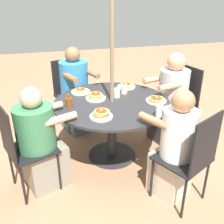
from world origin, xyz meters
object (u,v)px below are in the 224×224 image
patio_chair_south (70,89)px  pancake_plate_d (126,86)px  diner_south (76,94)px  pancake_plate_b (101,114)px  patio_table (112,112)px  syrup_bottle (69,102)px  patio_chair_west (21,145)px  pancake_plate_a (96,97)px  pancake_plate_c (156,100)px  drinking_glass_a (159,112)px  diner_north (174,150)px  diner_east (171,102)px  coffee_cup (124,89)px  patio_chair_north (192,155)px  drinking_glass_b (117,93)px  pancake_plate_e (81,91)px  patio_chair_east (181,99)px  diner_west (41,144)px

patio_chair_south → pancake_plate_d: 0.91m
diner_south → pancake_plate_b: size_ratio=5.14×
patio_table → patio_chair_south: patio_chair_south is taller
diner_south → syrup_bottle: (-0.83, 0.17, 0.25)m
patio_chair_west → pancake_plate_a: patio_chair_west is taller
patio_chair_south → pancake_plate_c: size_ratio=4.20×
patio_chair_west → drinking_glass_a: bearing=64.5°
pancake_plate_c → pancake_plate_d: pancake_plate_d is taller
patio_chair_south → pancake_plate_b: (-1.34, -0.17, 0.21)m
diner_south → diner_north: bearing=93.2°
diner_north → diner_east: 1.09m
diner_south → patio_table: bearing=90.0°
pancake_plate_c → syrup_bottle: (0.11, 0.96, 0.04)m
diner_north → coffee_cup: diner_north is taller
patio_chair_north → syrup_bottle: patio_chair_north is taller
diner_north → syrup_bottle: bearing=111.8°
patio_chair_west → drinking_glass_b: 1.20m
pancake_plate_b → syrup_bottle: (0.34, 0.28, 0.02)m
diner_south → drinking_glass_b: size_ratio=11.14×
pancake_plate_e → drinking_glass_a: size_ratio=1.99×
diner_east → drinking_glass_b: (-0.11, 0.76, 0.24)m
drinking_glass_a → patio_table: bearing=35.9°
diner_east → pancake_plate_d: diner_east is taller
patio_chair_north → diner_north: 0.18m
patio_chair_east → pancake_plate_b: 1.38m
pancake_plate_e → coffee_cup: bearing=-107.7°
diner_north → drinking_glass_b: 0.98m
pancake_plate_e → syrup_bottle: (-0.38, 0.18, 0.04)m
patio_chair_west → syrup_bottle: patio_chair_west is taller
pancake_plate_d → drinking_glass_b: drinking_glass_b is taller
diner_south → drinking_glass_a: diner_south is taller
coffee_cup → drinking_glass_a: drinking_glass_a is taller
patio_chair_west → pancake_plate_c: bearing=78.9°
pancake_plate_a → coffee_cup: coffee_cup is taller
patio_chair_north → coffee_cup: (1.15, 0.28, 0.23)m
pancake_plate_e → patio_chair_west: bearing=137.4°
patio_chair_east → patio_chair_west: (-0.64, 2.01, 0.00)m
pancake_plate_c → drinking_glass_a: (-0.36, 0.13, 0.04)m
pancake_plate_e → drinking_glass_b: size_ratio=2.17×
diner_north → patio_chair_west: size_ratio=1.16×
diner_south → patio_chair_south: bearing=-90.0°
drinking_glass_b → patio_chair_north: bearing=-159.4°
patio_chair_west → drinking_glass_b: size_ratio=9.10×
patio_chair_west → pancake_plate_b: size_ratio=4.20×
pancake_plate_a → pancake_plate_d: bearing=-58.6°
diner_east → pancake_plate_a: (-0.10, 1.01, 0.22)m
patio_chair_east → coffee_cup: (-0.05, 0.82, 0.23)m
diner_west → pancake_plate_c: diner_west is taller
drinking_glass_a → drinking_glass_b: bearing=23.8°
pancake_plate_a → syrup_bottle: size_ratio=1.63×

